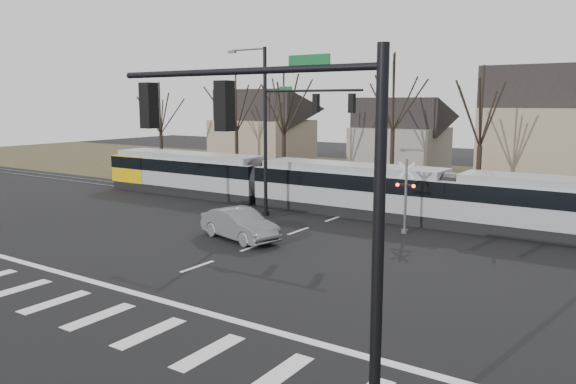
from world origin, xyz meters
The scene contains 15 objects.
ground centered at (0.00, 0.00, 0.00)m, with size 140.00×140.00×0.00m, color black.
grass_verge centered at (0.00, 32.00, 0.01)m, with size 140.00×28.00×0.01m, color #38331E.
crosswalk centered at (0.00, -4.00, 0.01)m, with size 27.00×2.60×0.01m.
stop_line centered at (0.00, -1.80, 0.01)m, with size 28.00×0.35×0.01m, color silver.
lane_dashes centered at (0.00, 16.00, 0.01)m, with size 0.18×30.00×0.01m.
rail_pair centered at (0.00, 15.80, 0.03)m, with size 90.00×1.52×0.06m.
tram centered at (-0.10, 16.00, 1.71)m, with size 41.34×3.07×3.13m.
sedan centered at (-1.51, 6.80, 0.79)m, with size 5.06×2.86×1.58m, color slate.
signal_pole_near_right centered at (10.11, -6.00, 5.17)m, with size 6.72×0.44×8.00m.
signal_pole_far centered at (-2.41, 12.50, 5.70)m, with size 9.28×0.44×10.20m.
rail_crossing_signal centered at (5.00, 12.79, 1.89)m, with size 1.08×0.36×4.00m.
tree_row centered at (2.00, 26.00, 5.00)m, with size 59.20×7.20×10.00m.
house_a centered at (-20.00, 34.00, 4.46)m, with size 9.72×8.64×8.60m.
house_b centered at (-5.00, 36.00, 3.97)m, with size 8.64×7.56×7.65m.
house_c centered at (9.00, 33.00, 5.23)m, with size 10.80×8.64×10.10m.
Camera 1 is at (16.14, -15.14, 6.99)m, focal length 35.00 mm.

